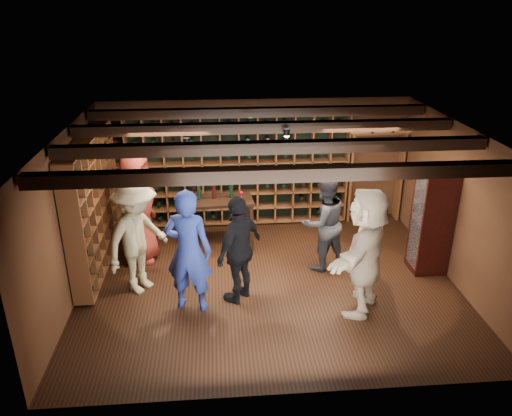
{
  "coord_description": "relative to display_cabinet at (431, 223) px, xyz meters",
  "views": [
    {
      "loc": [
        -0.78,
        -6.98,
        4.32
      ],
      "look_at": [
        -0.19,
        0.2,
        1.23
      ],
      "focal_mm": 35.0,
      "sensor_mm": 36.0,
      "label": 1
    }
  ],
  "objects": [
    {
      "name": "man_grey_suit",
      "position": [
        -1.76,
        0.22,
        -0.03
      ],
      "size": [
        0.97,
        0.87,
        1.66
      ],
      "primitive_type": "imported",
      "rotation": [
        0.0,
        0.0,
        3.49
      ],
      "color": "black",
      "rests_on": "ground"
    },
    {
      "name": "wine_rack_back",
      "position": [
        -3.24,
        2.13,
        0.29
      ],
      "size": [
        4.65,
        0.3,
        2.2
      ],
      "color": "brown",
      "rests_on": "ground"
    },
    {
      "name": "ground",
      "position": [
        -2.71,
        -0.2,
        -0.86
      ],
      "size": [
        6.0,
        6.0,
        0.0
      ],
      "primitive_type": "plane",
      "color": "black",
      "rests_on": "ground"
    },
    {
      "name": "guest_beige",
      "position": [
        -1.43,
        -1.05,
        0.1
      ],
      "size": [
        1.43,
        1.81,
        1.92
      ],
      "primitive_type": "imported",
      "rotation": [
        0.0,
        0.0,
        4.15
      ],
      "color": "tan",
      "rests_on": "ground"
    },
    {
      "name": "wine_rack_left",
      "position": [
        -5.54,
        0.62,
        0.29
      ],
      "size": [
        0.3,
        2.65,
        2.2
      ],
      "color": "brown",
      "rests_on": "ground"
    },
    {
      "name": "crate_shelf",
      "position": [
        -0.31,
        2.12,
        0.71
      ],
      "size": [
        1.2,
        0.32,
        2.07
      ],
      "color": "brown",
      "rests_on": "ground"
    },
    {
      "name": "room_shell",
      "position": [
        -2.71,
        -0.15,
        1.56
      ],
      "size": [
        6.0,
        6.0,
        6.0
      ],
      "color": "#4C2C1A",
      "rests_on": "ground"
    },
    {
      "name": "guest_khaki",
      "position": [
        -4.74,
        -0.24,
        0.06
      ],
      "size": [
        1.25,
        1.36,
        1.83
      ],
      "primitive_type": "imported",
      "rotation": [
        0.0,
        0.0,
        0.94
      ],
      "color": "gray",
      "rests_on": "ground"
    },
    {
      "name": "tasting_table",
      "position": [
        -3.51,
        1.11,
        -0.02
      ],
      "size": [
        1.31,
        0.72,
        1.23
      ],
      "rotation": [
        0.0,
        0.0,
        0.07
      ],
      "color": "black",
      "rests_on": "ground"
    },
    {
      "name": "guest_red_floral",
      "position": [
        -4.86,
        0.76,
        0.12
      ],
      "size": [
        0.76,
        1.04,
        1.95
      ],
      "primitive_type": "imported",
      "rotation": [
        0.0,
        0.0,
        1.42
      ],
      "color": "maroon",
      "rests_on": "ground"
    },
    {
      "name": "display_cabinet",
      "position": [
        0.0,
        0.0,
        0.0
      ],
      "size": [
        0.55,
        0.5,
        1.75
      ],
      "color": "black",
      "rests_on": "ground"
    },
    {
      "name": "man_blue_shirt",
      "position": [
        -3.94,
        -0.81,
        0.09
      ],
      "size": [
        0.78,
        0.6,
        1.89
      ],
      "primitive_type": "imported",
      "rotation": [
        0.0,
        0.0,
        2.9
      ],
      "color": "navy",
      "rests_on": "ground"
    },
    {
      "name": "guest_woman_black",
      "position": [
        -3.2,
        -0.63,
        -0.01
      ],
      "size": [
        0.95,
        1.03,
        1.69
      ],
      "primitive_type": "imported",
      "rotation": [
        0.0,
        0.0,
        4.03
      ],
      "color": "black",
      "rests_on": "ground"
    }
  ]
}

